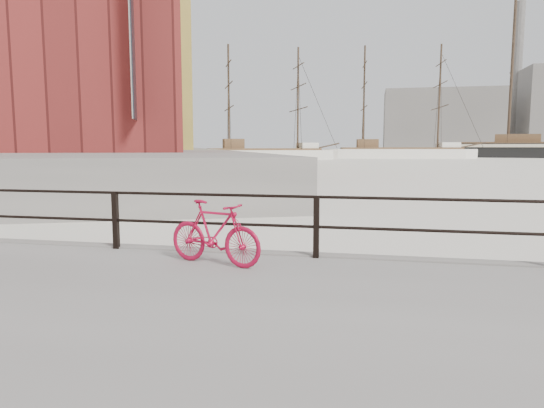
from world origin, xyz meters
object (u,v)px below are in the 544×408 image
at_px(bicycle, 215,233).
at_px(workboat_near, 48,170).
at_px(workboat_far, 69,164).
at_px(schooner_mid, 400,158).
at_px(schooner_left, 264,160).

xyz_separation_m(bicycle, workboat_near, (-27.13, 32.93, -0.84)).
relative_size(workboat_near, workboat_far, 1.22).
relative_size(bicycle, workboat_near, 0.13).
distance_m(schooner_mid, schooner_left, 26.75).
distance_m(schooner_left, workboat_far, 31.00).
bearing_deg(workboat_far, schooner_mid, 23.44).
height_order(schooner_mid, workboat_near, schooner_mid).
distance_m(schooner_mid, workboat_near, 62.69).
relative_size(bicycle, workboat_far, 0.16).
bearing_deg(schooner_left, workboat_far, -150.33).
bearing_deg(workboat_far, workboat_near, -84.05).
relative_size(schooner_mid, schooner_left, 1.18).
xyz_separation_m(schooner_mid, schooner_left, (-22.22, -14.91, 0.00)).
distance_m(schooner_left, workboat_near, 39.45).
xyz_separation_m(schooner_mid, workboat_far, (-40.75, -39.76, 0.00)).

